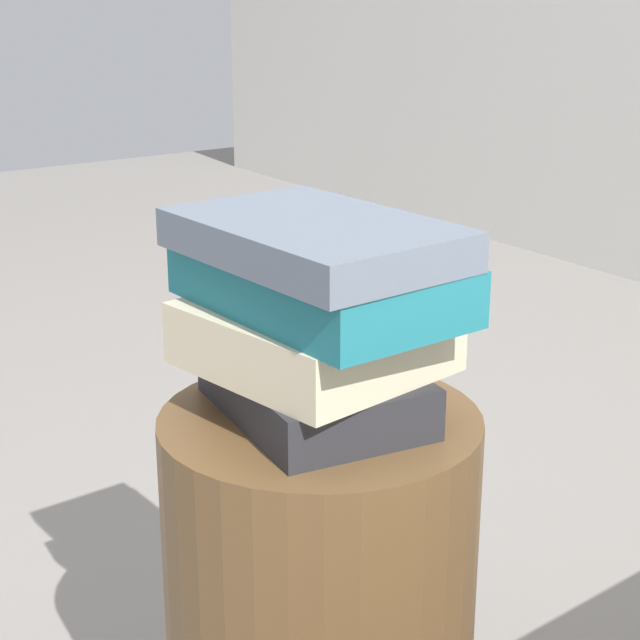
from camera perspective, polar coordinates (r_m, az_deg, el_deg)
name	(u,v)px	position (r m, az deg, el deg)	size (l,w,h in m)	color
side_table	(320,615)	(1.17, 0.00, -15.72)	(0.33, 0.33, 0.46)	brown
book_charcoal	(310,391)	(1.05, -0.52, -3.87)	(0.23, 0.16, 0.05)	#28282D
book_cream	(314,336)	(1.03, -0.32, -0.87)	(0.22, 0.20, 0.06)	beige
book_teal	(316,283)	(1.01, -0.22, 2.04)	(0.28, 0.17, 0.05)	#1E727F
book_slate	(315,239)	(0.98, -0.30, 4.43)	(0.27, 0.18, 0.04)	slate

